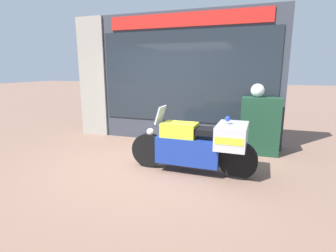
{
  "coord_description": "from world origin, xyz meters",
  "views": [
    {
      "loc": [
        2.1,
        -4.48,
        1.84
      ],
      "look_at": [
        0.41,
        0.41,
        0.71
      ],
      "focal_mm": 28.0,
      "sensor_mm": 36.0,
      "label": 1
    }
  ],
  "objects": [
    {
      "name": "white_helmet",
      "position": [
        2.08,
        1.51,
        1.39
      ],
      "size": [
        0.29,
        0.29,
        0.29
      ],
      "primitive_type": "sphere",
      "color": "white",
      "rests_on": "utility_cabinet"
    },
    {
      "name": "paramedic_motorcycle",
      "position": [
        1.19,
        -0.09,
        0.55
      ],
      "size": [
        2.31,
        0.81,
        1.19
      ],
      "rotation": [
        0.0,
        0.0,
        3.13
      ],
      "color": "black",
      "rests_on": "ground"
    },
    {
      "name": "shop_building",
      "position": [
        -0.36,
        2.0,
        1.61
      ],
      "size": [
        5.36,
        0.55,
        3.2
      ],
      "color": "#333842",
      "rests_on": "ground"
    },
    {
      "name": "ground_plane",
      "position": [
        0.0,
        0.0,
        0.0
      ],
      "size": [
        60.0,
        60.0,
        0.0
      ],
      "primitive_type": "plane",
      "color": "#7A5B4C"
    },
    {
      "name": "window_display",
      "position": [
        0.32,
        2.03,
        0.47
      ],
      "size": [
        4.11,
        0.3,
        1.95
      ],
      "color": "slate",
      "rests_on": "ground"
    },
    {
      "name": "utility_cabinet",
      "position": [
        2.18,
        1.45,
        0.62
      ],
      "size": [
        0.82,
        0.42,
        1.25
      ],
      "primitive_type": "cube",
      "color": "#193D28",
      "rests_on": "ground"
    }
  ]
}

